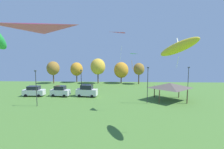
# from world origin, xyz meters

# --- Properties ---
(kite_flying_0) EXTENTS (3.33, 2.59, 0.28)m
(kite_flying_0) POSITION_xyz_m (-2.73, 11.16, 9.55)
(kite_flying_0) COLOR #E54C93
(kite_flying_3) EXTENTS (3.96, 5.12, 3.70)m
(kite_flying_3) POSITION_xyz_m (8.30, 21.03, 10.19)
(kite_flying_3) COLOR yellow
(kite_flying_4) EXTENTS (1.67, 1.81, 2.18)m
(kite_flying_4) POSITION_xyz_m (3.41, 29.28, 8.95)
(kite_flying_4) COLOR green
(kite_flying_6) EXTENTS (4.31, 4.27, 5.00)m
(kite_flying_6) POSITION_xyz_m (2.93, 38.44, 12.65)
(kite_flying_6) COLOR #E54C93
(parked_car_leftmost) EXTENTS (4.72, 2.03, 2.31)m
(parked_car_leftmost) POSITION_xyz_m (-17.48, 38.88, 1.14)
(parked_car_leftmost) COLOR silver
(parked_car_leftmost) RESTS_ON ground
(parked_car_second_from_left) EXTENTS (4.37, 2.36, 2.40)m
(parked_car_second_from_left) POSITION_xyz_m (-11.47, 38.92, 1.18)
(parked_car_second_from_left) COLOR silver
(parked_car_second_from_left) RESTS_ON ground
(parked_car_third_from_left) EXTENTS (4.82, 2.52, 2.67)m
(parked_car_third_from_left) POSITION_xyz_m (-5.46, 38.92, 1.30)
(parked_car_third_from_left) COLOR silver
(parked_car_third_from_left) RESTS_ON ground
(park_pavilion) EXTENTS (6.85, 6.03, 3.60)m
(park_pavilion) POSITION_xyz_m (12.12, 36.47, 3.08)
(park_pavilion) COLOR brown
(park_pavilion) RESTS_ON ground
(light_post_0) EXTENTS (0.36, 0.20, 7.03)m
(light_post_0) POSITION_xyz_m (7.16, 34.06, 3.92)
(light_post_0) COLOR #2D2D33
(light_post_0) RESTS_ON ground
(light_post_1) EXTENTS (0.36, 0.20, 6.01)m
(light_post_1) POSITION_xyz_m (-6.73, 39.27, 3.40)
(light_post_1) COLOR #2D2D33
(light_post_1) RESTS_ON ground
(light_post_2) EXTENTS (0.36, 0.20, 6.57)m
(light_post_2) POSITION_xyz_m (-13.28, 31.45, 3.69)
(light_post_2) COLOR #2D2D33
(light_post_2) RESTS_ON ground
(light_post_3) EXTENTS (0.36, 0.20, 6.90)m
(light_post_3) POSITION_xyz_m (15.78, 36.66, 3.86)
(light_post_3) COLOR #2D2D33
(light_post_3) RESTS_ON ground
(treeline_tree_0) EXTENTS (4.05, 4.05, 7.14)m
(treeline_tree_0) POSITION_xyz_m (-19.53, 56.35, 4.89)
(treeline_tree_0) COLOR brown
(treeline_tree_0) RESTS_ON ground
(treeline_tree_1) EXTENTS (4.09, 4.09, 6.70)m
(treeline_tree_1) POSITION_xyz_m (-12.44, 58.59, 4.44)
(treeline_tree_1) COLOR brown
(treeline_tree_1) RESTS_ON ground
(treeline_tree_2) EXTENTS (4.71, 4.71, 8.06)m
(treeline_tree_2) POSITION_xyz_m (-5.04, 56.63, 5.45)
(treeline_tree_2) COLOR brown
(treeline_tree_2) RESTS_ON ground
(treeline_tree_3) EXTENTS (4.71, 4.71, 6.88)m
(treeline_tree_3) POSITION_xyz_m (2.45, 57.56, 4.28)
(treeline_tree_3) COLOR brown
(treeline_tree_3) RESTS_ON ground
(treeline_tree_4) EXTENTS (3.44, 3.44, 6.68)m
(treeline_tree_4) POSITION_xyz_m (8.01, 56.11, 4.76)
(treeline_tree_4) COLOR brown
(treeline_tree_4) RESTS_ON ground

